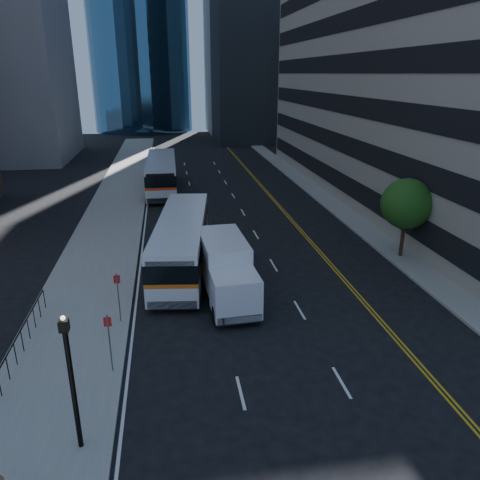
{
  "coord_description": "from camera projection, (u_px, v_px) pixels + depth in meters",
  "views": [
    {
      "loc": [
        -5.81,
        -18.53,
        11.4
      ],
      "look_at": [
        -2.07,
        5.25,
        2.8
      ],
      "focal_mm": 35.0,
      "sensor_mm": 36.0,
      "label": 1
    }
  ],
  "objects": [
    {
      "name": "lamp_post",
      "position": [
        71.0,
        378.0,
        14.11
      ],
      "size": [
        0.28,
        0.28,
        4.56
      ],
      "color": "black",
      "rests_on": "sidewalk_west"
    },
    {
      "name": "ground",
      "position": [
        301.0,
        331.0,
        21.93
      ],
      "size": [
        160.0,
        160.0,
        0.0
      ],
      "primitive_type": "plane",
      "color": "black",
      "rests_on": "ground"
    },
    {
      "name": "sidewalk_east",
      "position": [
        319.0,
        194.0,
        46.47
      ],
      "size": [
        2.0,
        90.0,
        0.15
      ],
      "primitive_type": "cube",
      "color": "gray",
      "rests_on": "ground"
    },
    {
      "name": "bus_front",
      "position": [
        182.0,
        241.0,
        28.52
      ],
      "size": [
        4.23,
        12.58,
        3.18
      ],
      "rotation": [
        0.0,
        0.0,
        -0.13
      ],
      "color": "silver",
      "rests_on": "ground"
    },
    {
      "name": "street_tree",
      "position": [
        407.0,
        204.0,
        29.46
      ],
      "size": [
        3.2,
        3.2,
        5.1
      ],
      "color": "#332114",
      "rests_on": "sidewalk_east"
    },
    {
      "name": "box_truck",
      "position": [
        226.0,
        270.0,
        24.58
      ],
      "size": [
        2.61,
        6.69,
        3.15
      ],
      "rotation": [
        0.0,
        0.0,
        0.05
      ],
      "color": "white",
      "rests_on": "ground"
    },
    {
      "name": "bus_rear",
      "position": [
        162.0,
        173.0,
        47.62
      ],
      "size": [
        2.97,
        12.95,
        3.33
      ],
      "rotation": [
        0.0,
        0.0,
        -0.01
      ],
      "color": "silver",
      "rests_on": "ground"
    },
    {
      "name": "sidewalk_west",
      "position": [
        118.0,
        202.0,
        43.63
      ],
      "size": [
        5.0,
        90.0,
        0.15
      ],
      "primitive_type": "cube",
      "color": "gray",
      "rests_on": "ground"
    }
  ]
}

